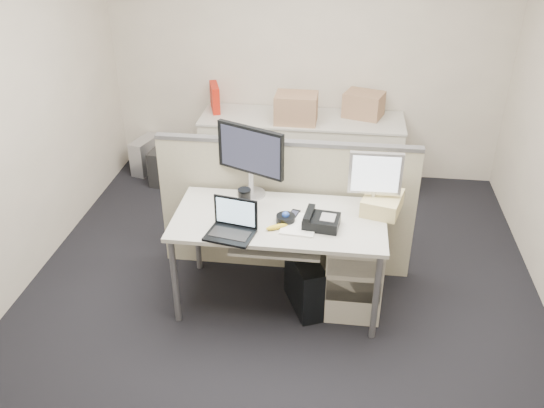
# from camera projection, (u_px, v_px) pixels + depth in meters

# --- Properties ---
(floor) EXTENTS (4.00, 4.50, 0.01)m
(floor) POSITION_uv_depth(u_px,v_px,m) (279.00, 299.00, 4.42)
(floor) COLOR black
(floor) RESTS_ON ground
(wall_back) EXTENTS (4.00, 0.02, 2.70)m
(wall_back) POSITION_uv_depth(u_px,v_px,m) (306.00, 48.00, 5.69)
(wall_back) COLOR #B7AC9C
(wall_back) RESTS_ON ground
(desk) EXTENTS (1.50, 0.75, 0.73)m
(desk) POSITION_uv_depth(u_px,v_px,m) (279.00, 226.00, 4.09)
(desk) COLOR #BCB8AF
(desk) RESTS_ON floor
(keyboard_tray) EXTENTS (0.62, 0.32, 0.02)m
(keyboard_tray) POSITION_uv_depth(u_px,v_px,m) (276.00, 245.00, 3.96)
(keyboard_tray) COLOR #BCB8AF
(keyboard_tray) RESTS_ON desk
(drawer_pedestal) EXTENTS (0.40, 0.55, 0.65)m
(drawer_pedestal) POSITION_uv_depth(u_px,v_px,m) (354.00, 266.00, 4.24)
(drawer_pedestal) COLOR #B8B29D
(drawer_pedestal) RESTS_ON floor
(cubicle_partition) EXTENTS (2.00, 0.06, 1.10)m
(cubicle_partition) POSITION_uv_depth(u_px,v_px,m) (286.00, 208.00, 4.53)
(cubicle_partition) COLOR #AEA68B
(cubicle_partition) RESTS_ON floor
(back_counter) EXTENTS (2.00, 0.60, 0.72)m
(back_counter) POSITION_uv_depth(u_px,v_px,m) (301.00, 152.00, 5.91)
(back_counter) COLOR #B8B29D
(back_counter) RESTS_ON floor
(monitor_main) EXTENTS (0.59, 0.42, 0.55)m
(monitor_main) POSITION_uv_depth(u_px,v_px,m) (251.00, 162.00, 4.22)
(monitor_main) COLOR black
(monitor_main) RESTS_ON desk
(monitor_small) EXTENTS (0.37, 0.19, 0.45)m
(monitor_small) POSITION_uv_depth(u_px,v_px,m) (374.00, 183.00, 4.03)
(monitor_small) COLOR #B7B7BC
(monitor_small) RESTS_ON desk
(laptop) EXTENTS (0.35, 0.29, 0.23)m
(laptop) POSITION_uv_depth(u_px,v_px,m) (229.00, 221.00, 3.79)
(laptop) COLOR black
(laptop) RESTS_ON desk
(trackball) EXTENTS (0.15, 0.15, 0.05)m
(trackball) POSITION_uv_depth(u_px,v_px,m) (286.00, 219.00, 4.00)
(trackball) COLOR black
(trackball) RESTS_ON desk
(desk_phone) EXTENTS (0.26, 0.22, 0.08)m
(desk_phone) POSITION_uv_depth(u_px,v_px,m) (321.00, 222.00, 3.94)
(desk_phone) COLOR black
(desk_phone) RESTS_ON desk
(paper_stack) EXTENTS (0.26, 0.32, 0.01)m
(paper_stack) POSITION_uv_depth(u_px,v_px,m) (299.00, 224.00, 3.97)
(paper_stack) COLOR white
(paper_stack) RESTS_ON desk
(sticky_pad) EXTENTS (0.11, 0.11, 0.01)m
(sticky_pad) POSITION_uv_depth(u_px,v_px,m) (303.00, 232.00, 3.88)
(sticky_pad) COLOR yellow
(sticky_pad) RESTS_ON desk
(travel_mug) EXTENTS (0.11, 0.11, 0.19)m
(travel_mug) POSITION_uv_depth(u_px,v_px,m) (245.00, 203.00, 4.06)
(travel_mug) COLOR black
(travel_mug) RESTS_ON desk
(banana) EXTENTS (0.16, 0.11, 0.04)m
(banana) POSITION_uv_depth(u_px,v_px,m) (277.00, 227.00, 3.92)
(banana) COLOR gold
(banana) RESTS_ON desk
(cellphone) EXTENTS (0.09, 0.13, 0.02)m
(cellphone) POSITION_uv_depth(u_px,v_px,m) (294.00, 214.00, 4.09)
(cellphone) COLOR black
(cellphone) RESTS_ON desk
(manila_folders) EXTENTS (0.33, 0.38, 0.12)m
(manila_folders) POSITION_uv_depth(u_px,v_px,m) (382.00, 203.00, 4.12)
(manila_folders) COLOR beige
(manila_folders) RESTS_ON desk
(keyboard) EXTENTS (0.43, 0.17, 0.02)m
(keyboard) POSITION_uv_depth(u_px,v_px,m) (284.00, 239.00, 3.98)
(keyboard) COLOR black
(keyboard) RESTS_ON keyboard_tray
(pc_tower_desk) EXTENTS (0.34, 0.48, 0.42)m
(pc_tower_desk) POSITION_uv_depth(u_px,v_px,m) (305.00, 283.00, 4.25)
(pc_tower_desk) COLOR black
(pc_tower_desk) RESTS_ON floor
(pc_tower_spare_dark) EXTENTS (0.21, 0.42, 0.38)m
(pc_tower_spare_dark) POSITION_uv_depth(u_px,v_px,m) (163.00, 164.00, 6.06)
(pc_tower_spare_dark) COLOR black
(pc_tower_spare_dark) RESTS_ON floor
(pc_tower_spare_silver) EXTENTS (0.26, 0.43, 0.37)m
(pc_tower_spare_silver) POSITION_uv_depth(u_px,v_px,m) (146.00, 155.00, 6.27)
(pc_tower_spare_silver) COLOR #B7B7BC
(pc_tower_spare_silver) RESTS_ON floor
(cardboard_box_left) EXTENTS (0.41, 0.31, 0.30)m
(cardboard_box_left) POSITION_uv_depth(u_px,v_px,m) (296.00, 109.00, 5.55)
(cardboard_box_left) COLOR tan
(cardboard_box_left) RESTS_ON back_counter
(cardboard_box_right) EXTENTS (0.43, 0.38, 0.26)m
(cardboard_box_right) POSITION_uv_depth(u_px,v_px,m) (364.00, 105.00, 5.70)
(cardboard_box_right) COLOR tan
(cardboard_box_right) RESTS_ON back_counter
(red_binder) EXTENTS (0.16, 0.32, 0.29)m
(red_binder) POSITION_uv_depth(u_px,v_px,m) (215.00, 98.00, 5.84)
(red_binder) COLOR red
(red_binder) RESTS_ON back_counter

